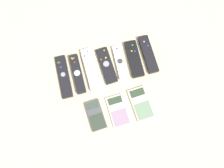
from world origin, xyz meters
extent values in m
plane|color=beige|center=(0.00, 0.00, 0.00)|extent=(3.00, 3.00, 0.00)
cube|color=black|center=(-0.21, 0.13, 0.01)|extent=(0.06, 0.21, 0.02)
cylinder|color=#99999E|center=(-0.21, 0.14, 0.02)|extent=(0.02, 0.02, 0.00)
cylinder|color=green|center=(-0.22, 0.20, 0.02)|extent=(0.01, 0.01, 0.00)
cylinder|color=green|center=(-0.23, 0.20, 0.02)|extent=(0.01, 0.01, 0.00)
cylinder|color=blue|center=(-0.22, 0.18, 0.02)|extent=(0.01, 0.01, 0.00)
cylinder|color=yellow|center=(-0.22, 0.20, 0.02)|extent=(0.01, 0.01, 0.00)
cube|color=black|center=(-0.15, 0.12, 0.01)|extent=(0.05, 0.20, 0.02)
cylinder|color=silver|center=(-0.15, 0.12, 0.03)|extent=(0.03, 0.03, 0.00)
cylinder|color=orange|center=(-0.16, 0.21, 0.03)|extent=(0.01, 0.01, 0.00)
cylinder|color=red|center=(-0.15, 0.18, 0.03)|extent=(0.01, 0.01, 0.00)
cylinder|color=yellow|center=(-0.15, 0.20, 0.03)|extent=(0.01, 0.01, 0.00)
cylinder|color=yellow|center=(-0.14, 0.20, 0.03)|extent=(0.01, 0.01, 0.00)
cube|color=silver|center=(-0.08, 0.13, 0.01)|extent=(0.05, 0.21, 0.03)
cylinder|color=blue|center=(-0.09, 0.20, 0.03)|extent=(0.01, 0.01, 0.00)
cylinder|color=yellow|center=(-0.07, 0.21, 0.03)|extent=(0.01, 0.01, 0.00)
cylinder|color=red|center=(-0.07, 0.22, 0.03)|extent=(0.01, 0.01, 0.00)
cube|color=black|center=(0.00, 0.13, 0.01)|extent=(0.07, 0.19, 0.02)
cylinder|color=#99999E|center=(0.00, 0.13, 0.02)|extent=(0.03, 0.03, 0.00)
cylinder|color=orange|center=(-0.02, 0.16, 0.02)|extent=(0.01, 0.01, 0.00)
cylinder|color=orange|center=(0.01, 0.21, 0.02)|extent=(0.01, 0.01, 0.00)
cylinder|color=yellow|center=(0.01, 0.17, 0.02)|extent=(0.01, 0.01, 0.00)
cube|color=white|center=(0.07, 0.13, 0.01)|extent=(0.05, 0.18, 0.02)
cylinder|color=#38383D|center=(0.07, 0.13, 0.02)|extent=(0.03, 0.03, 0.00)
cylinder|color=orange|center=(0.06, 0.18, 0.02)|extent=(0.01, 0.01, 0.00)
cylinder|color=blue|center=(0.07, 0.20, 0.02)|extent=(0.01, 0.01, 0.00)
cube|color=black|center=(0.14, 0.13, 0.01)|extent=(0.07, 0.19, 0.02)
cylinder|color=yellow|center=(0.14, 0.16, 0.02)|extent=(0.01, 0.01, 0.00)
cylinder|color=blue|center=(0.15, 0.16, 0.02)|extent=(0.01, 0.01, 0.00)
cylinder|color=green|center=(0.15, 0.19, 0.02)|extent=(0.01, 0.01, 0.00)
cube|color=black|center=(0.21, 0.13, 0.01)|extent=(0.05, 0.20, 0.02)
cylinder|color=blue|center=(0.22, 0.17, 0.02)|extent=(0.01, 0.01, 0.00)
cylinder|color=silver|center=(0.21, 0.20, 0.02)|extent=(0.01, 0.01, 0.00)
cube|color=#4C4C51|center=(-0.11, -0.09, 0.01)|extent=(0.08, 0.14, 0.01)
cube|color=#38473D|center=(-0.12, -0.04, 0.01)|extent=(0.06, 0.03, 0.00)
cube|color=#303D30|center=(-0.11, -0.12, 0.01)|extent=(0.07, 0.07, 0.00)
cube|color=silver|center=(-0.01, -0.10, 0.01)|extent=(0.09, 0.15, 0.01)
cube|color=#2D422D|center=(-0.01, -0.05, 0.01)|extent=(0.07, 0.03, 0.00)
cube|color=#9E819F|center=(-0.01, -0.13, 0.01)|extent=(0.07, 0.07, 0.00)
cube|color=beige|center=(0.11, -0.09, 0.01)|extent=(0.09, 0.16, 0.01)
cube|color=#2D422D|center=(0.10, -0.04, 0.01)|extent=(0.07, 0.04, 0.00)
cube|color=gray|center=(0.11, -0.13, 0.01)|extent=(0.08, 0.08, 0.00)
camera|label=1|loc=(-0.07, -0.23, 1.02)|focal=35.00mm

